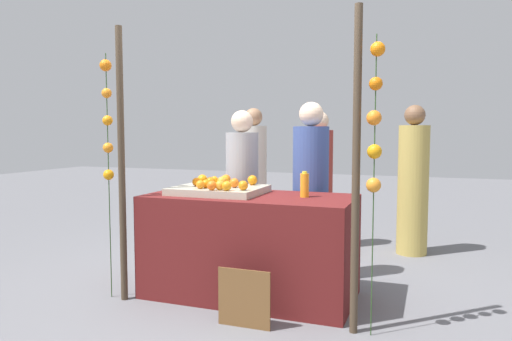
{
  "coord_description": "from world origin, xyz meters",
  "views": [
    {
      "loc": [
        1.45,
        -3.76,
        1.41
      ],
      "look_at": [
        0.0,
        0.15,
        1.07
      ],
      "focal_mm": 33.5,
      "sensor_mm": 36.0,
      "label": 1
    }
  ],
  "objects_px": {
    "vendor_left": "(242,197)",
    "vendor_right": "(310,198)",
    "orange_1": "(202,180)",
    "chalkboard_sign": "(244,299)",
    "stall_counter": "(250,246)",
    "juice_bottle": "(305,185)",
    "orange_0": "(214,180)"
  },
  "relations": [
    {
      "from": "vendor_left",
      "to": "vendor_right",
      "type": "distance_m",
      "value": 0.71
    },
    {
      "from": "orange_1",
      "to": "chalkboard_sign",
      "type": "xyz_separation_m",
      "value": [
        0.71,
        -0.75,
        -0.77
      ]
    },
    {
      "from": "stall_counter",
      "to": "juice_bottle",
      "type": "height_order",
      "value": "juice_bottle"
    },
    {
      "from": "stall_counter",
      "to": "chalkboard_sign",
      "type": "distance_m",
      "value": 0.71
    },
    {
      "from": "orange_1",
      "to": "chalkboard_sign",
      "type": "bearing_deg",
      "value": -46.77
    },
    {
      "from": "juice_bottle",
      "to": "vendor_left",
      "type": "bearing_deg",
      "value": 142.99
    },
    {
      "from": "orange_1",
      "to": "vendor_left",
      "type": "height_order",
      "value": "vendor_left"
    },
    {
      "from": "orange_1",
      "to": "vendor_right",
      "type": "relative_size",
      "value": 0.05
    },
    {
      "from": "orange_1",
      "to": "vendor_left",
      "type": "bearing_deg",
      "value": 72.17
    },
    {
      "from": "orange_1",
      "to": "orange_0",
      "type": "bearing_deg",
      "value": 39.69
    },
    {
      "from": "orange_1",
      "to": "juice_bottle",
      "type": "distance_m",
      "value": 0.97
    },
    {
      "from": "juice_bottle",
      "to": "vendor_left",
      "type": "relative_size",
      "value": 0.13
    },
    {
      "from": "juice_bottle",
      "to": "vendor_left",
      "type": "distance_m",
      "value": 1.02
    },
    {
      "from": "orange_0",
      "to": "orange_1",
      "type": "bearing_deg",
      "value": -140.31
    },
    {
      "from": "orange_0",
      "to": "vendor_right",
      "type": "relative_size",
      "value": 0.04
    },
    {
      "from": "juice_bottle",
      "to": "orange_0",
      "type": "bearing_deg",
      "value": 171.33
    },
    {
      "from": "orange_1",
      "to": "vendor_right",
      "type": "distance_m",
      "value": 1.04
    },
    {
      "from": "orange_1",
      "to": "vendor_left",
      "type": "relative_size",
      "value": 0.06
    },
    {
      "from": "vendor_right",
      "to": "juice_bottle",
      "type": "bearing_deg",
      "value": -81.12
    },
    {
      "from": "orange_0",
      "to": "vendor_left",
      "type": "xyz_separation_m",
      "value": [
        0.09,
        0.47,
        -0.21
      ]
    },
    {
      "from": "stall_counter",
      "to": "orange_1",
      "type": "xyz_separation_m",
      "value": [
        -0.51,
        0.11,
        0.54
      ]
    },
    {
      "from": "vendor_left",
      "to": "juice_bottle",
      "type": "bearing_deg",
      "value": -37.01
    },
    {
      "from": "stall_counter",
      "to": "orange_1",
      "type": "relative_size",
      "value": 19.13
    },
    {
      "from": "orange_0",
      "to": "vendor_right",
      "type": "height_order",
      "value": "vendor_right"
    },
    {
      "from": "vendor_left",
      "to": "stall_counter",
      "type": "bearing_deg",
      "value": -62.9
    },
    {
      "from": "stall_counter",
      "to": "vendor_right",
      "type": "relative_size",
      "value": 1.04
    },
    {
      "from": "orange_1",
      "to": "vendor_right",
      "type": "xyz_separation_m",
      "value": [
        0.88,
        0.51,
        -0.19
      ]
    },
    {
      "from": "stall_counter",
      "to": "vendor_left",
      "type": "bearing_deg",
      "value": 117.1
    },
    {
      "from": "juice_bottle",
      "to": "stall_counter",
      "type": "bearing_deg",
      "value": -173.88
    },
    {
      "from": "orange_0",
      "to": "stall_counter",
      "type": "bearing_deg",
      "value": -23.73
    },
    {
      "from": "vendor_left",
      "to": "vendor_right",
      "type": "height_order",
      "value": "vendor_right"
    },
    {
      "from": "stall_counter",
      "to": "chalkboard_sign",
      "type": "xyz_separation_m",
      "value": [
        0.2,
        -0.64,
        -0.23
      ]
    }
  ]
}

